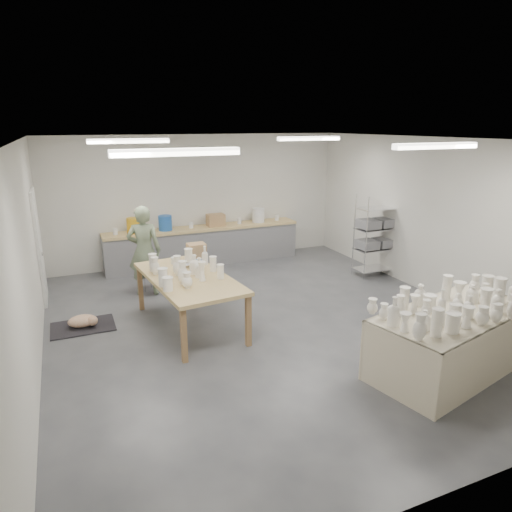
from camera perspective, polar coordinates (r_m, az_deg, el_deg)
name	(u,v)px	position (r m, az deg, el deg)	size (l,w,h in m)	color
room	(261,202)	(7.21, 0.69, 6.82)	(8.00, 8.02, 3.00)	#424449
back_counter	(204,244)	(10.88, -6.53, 1.50)	(4.60, 0.60, 1.24)	tan
wire_shelf	(376,235)	(10.23, 14.79, 2.61)	(0.88, 0.48, 1.80)	silver
drying_table	(452,338)	(6.75, 23.32, -9.39)	(2.58, 1.67, 1.20)	olive
work_table	(188,274)	(7.50, -8.51, -2.25)	(1.40, 2.43, 1.24)	tan
rug	(83,327)	(8.13, -20.82, -8.25)	(1.00, 0.70, 0.02)	black
cat	(84,321)	(8.08, -20.74, -7.57)	(0.54, 0.46, 0.20)	white
potter	(144,251)	(9.03, -13.79, 0.64)	(0.64, 0.42, 1.76)	gray
red_stool	(144,274)	(9.44, -13.84, -2.23)	(0.50, 0.50, 0.35)	red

